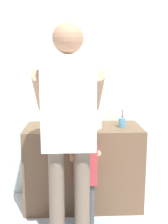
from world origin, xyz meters
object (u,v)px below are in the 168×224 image
(toothbrush_cup, at_px, (122,122))
(child_toddler, at_px, (85,170))
(adult_parent, at_px, (69,117))
(soap_bottle, at_px, (50,120))

(toothbrush_cup, relative_size, child_toddler, 0.23)
(toothbrush_cup, distance_m, adult_parent, 0.83)
(soap_bottle, height_order, adult_parent, adult_parent)
(adult_parent, bearing_deg, soap_bottle, 106.12)
(toothbrush_cup, height_order, adult_parent, adult_parent)
(adult_parent, bearing_deg, child_toddler, 59.71)
(soap_bottle, xyz_separation_m, child_toddler, (0.34, -0.44, -0.37))
(toothbrush_cup, bearing_deg, child_toddler, -138.04)
(child_toddler, xyz_separation_m, adult_parent, (-0.14, -0.25, 0.54))
(soap_bottle, bearing_deg, toothbrush_cup, -6.79)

